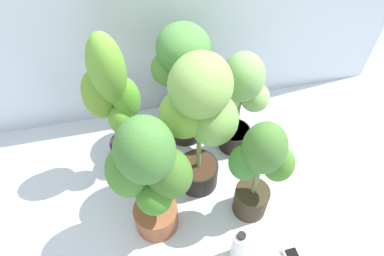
{
  "coord_description": "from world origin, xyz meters",
  "views": [
    {
      "loc": [
        -0.25,
        -0.93,
        1.79
      ],
      "look_at": [
        0.02,
        0.22,
        0.44
      ],
      "focal_mm": 31.06,
      "sensor_mm": 36.0,
      "label": 1
    }
  ],
  "objects": [
    {
      "name": "potted_plant_back_left",
      "position": [
        -0.37,
        0.39,
        0.56
      ],
      "size": [
        0.33,
        0.26,
        0.98
      ],
      "color": "#321C20",
      "rests_on": "ground"
    },
    {
      "name": "hygrometer_box",
      "position": [
        0.42,
        -0.41,
        0.01
      ],
      "size": [
        0.08,
        0.08,
        0.03
      ],
      "rotation": [
        0.0,
        0.0,
        0.03
      ],
      "color": "white",
      "rests_on": "ground"
    },
    {
      "name": "potted_plant_back_right",
      "position": [
        0.34,
        0.38,
        0.46
      ],
      "size": [
        0.38,
        0.32,
        0.75
      ],
      "color": "black",
      "rests_on": "ground"
    },
    {
      "name": "potted_plant_center",
      "position": [
        0.04,
        0.15,
        0.6
      ],
      "size": [
        0.49,
        0.41,
        0.96
      ],
      "color": "black",
      "rests_on": "ground"
    },
    {
      "name": "nutrient_bottle",
      "position": [
        0.13,
        -0.34,
        0.12
      ],
      "size": [
        0.08,
        0.08,
        0.26
      ],
      "color": "silver",
      "rests_on": "ground"
    },
    {
      "name": "potted_plant_front_right",
      "position": [
        0.29,
        -0.09,
        0.42
      ],
      "size": [
        0.35,
        0.3,
        0.72
      ],
      "color": "#332918",
      "rests_on": "ground"
    },
    {
      "name": "ground_plane",
      "position": [
        0.0,
        0.0,
        0.0
      ],
      "size": [
        8.0,
        8.0,
        0.0
      ],
      "primitive_type": "plane",
      "color": "silver",
      "rests_on": "ground"
    },
    {
      "name": "potted_plant_front_left",
      "position": [
        -0.25,
        -0.07,
        0.5
      ],
      "size": [
        0.47,
        0.36,
        0.85
      ],
      "color": "brown",
      "rests_on": "ground"
    },
    {
      "name": "potted_plant_back_center",
      "position": [
        0.04,
        0.57,
        0.51
      ],
      "size": [
        0.43,
        0.38,
        0.85
      ],
      "color": "#2C241A",
      "rests_on": "ground"
    }
  ]
}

